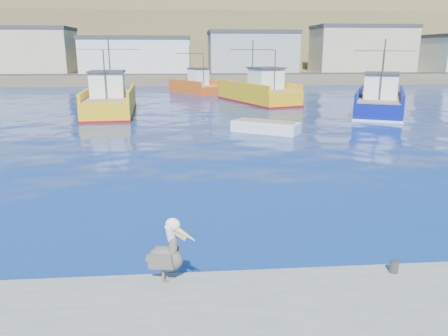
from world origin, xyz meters
name	(u,v)px	position (x,y,z in m)	size (l,w,h in m)	color
ground	(245,236)	(0.00, 0.00, 0.00)	(260.00, 260.00, 0.00)	#071055
dock_bollards	(292,271)	(0.60, -3.40, 0.65)	(36.20, 0.20, 0.30)	#4C4C4C
far_shore	(191,36)	(0.00, 109.20, 8.98)	(200.00, 81.00, 24.00)	brown
trawler_yellow_a	(110,101)	(-8.41, 27.42, 1.07)	(5.41, 12.10, 6.59)	gold
trawler_yellow_b	(259,92)	(6.02, 34.52, 1.05)	(7.83, 12.21, 6.55)	gold
trawler_blue	(380,102)	(15.23, 25.02, 1.02)	(8.08, 11.49, 6.46)	navy
boat_orange	(195,85)	(-0.58, 45.39, 1.00)	(6.57, 8.01, 6.00)	#C74C12
skiff_mid	(265,128)	(3.65, 16.96, 0.32)	(4.69, 3.76, 0.99)	silver
pelican	(167,254)	(-2.19, -3.30, 1.14)	(1.18, 0.76, 1.49)	#595451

